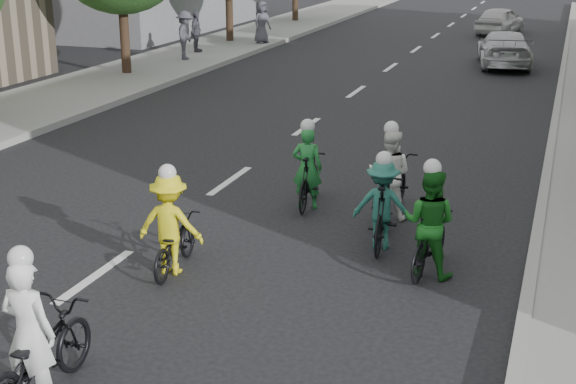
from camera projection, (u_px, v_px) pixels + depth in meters
The scene contains 15 objects.
ground at pixel (95, 276), 11.77m from camera, with size 120.00×120.00×0.00m, color black.
sidewalk_left at pixel (45, 103), 23.24m from camera, with size 4.00×80.00×0.15m, color gray.
curb_left at pixel (103, 107), 22.62m from camera, with size 0.18×80.00×0.18m, color #999993.
curb_right at pixel (551, 143), 18.79m from camera, with size 0.18×80.00×0.18m, color #999993.
cyclist_0 at pixel (36, 351), 8.49m from camera, with size 0.69×1.93×1.82m.
cyclist_1 at pixel (172, 232), 11.77m from camera, with size 1.03×1.59×1.67m.
cyclist_2 at pixel (383, 209), 12.71m from camera, with size 0.98×1.86×1.59m.
cyclist_3 at pixel (390, 182), 14.09m from camera, with size 0.80×2.00×1.74m.
cyclist_4 at pixel (308, 176), 14.58m from camera, with size 0.65×1.69×1.66m.
cyclist_5 at pixel (429, 231), 11.68m from camera, with size 0.86×1.64×1.77m.
follow_car_lead at pixel (504, 49), 29.73m from camera, with size 1.84×4.53×1.31m, color #B8B8BE.
follow_car_trail at pixel (500, 20), 38.96m from camera, with size 1.58×3.93×1.34m, color silver.
spectator_0 at pixel (185, 35), 30.30m from camera, with size 1.17×0.67×1.82m, color #474652.
spectator_1 at pixel (196, 32), 32.22m from camera, with size 0.94×0.39×1.61m, color #54525F.
spectator_2 at pixel (262, 22), 34.76m from camera, with size 0.88×0.57×1.79m, color #4C4B58.
Camera 1 is at (6.27, -9.24, 4.84)m, focal length 50.00 mm.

